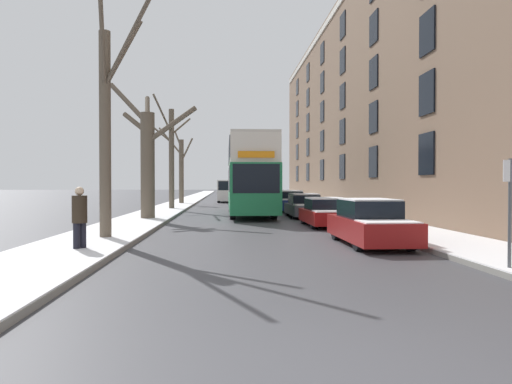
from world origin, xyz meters
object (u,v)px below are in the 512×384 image
(bare_tree_left_1, at_px, (147,155))
(parked_car_3, at_px, (290,202))
(oncoming_van, at_px, (227,190))
(bare_tree_left_3, at_px, (181,168))
(street_sign_post, at_px, (510,208))
(double_decker_bus, at_px, (250,173))
(parked_car_2, at_px, (304,206))
(parked_car_1, at_px, (326,213))
(pedestrian_left_sidewalk, at_px, (80,217))
(bare_tree_left_2, at_px, (171,155))
(parked_car_0, at_px, (370,223))
(bare_tree_left_0, at_px, (107,125))

(bare_tree_left_1, distance_m, parked_car_3, 11.60)
(parked_car_3, bearing_deg, oncoming_van, 104.01)
(bare_tree_left_3, xyz_separation_m, street_sign_post, (9.85, -33.35, -1.97))
(parked_car_3, bearing_deg, double_decker_bus, -129.52)
(parked_car_2, distance_m, street_sign_post, 16.60)
(parked_car_1, distance_m, street_sign_post, 11.12)
(parked_car_1, distance_m, pedestrian_left_sidewalk, 11.21)
(oncoming_van, bearing_deg, bare_tree_left_3, -125.84)
(bare_tree_left_2, distance_m, parked_car_0, 21.18)
(bare_tree_left_3, distance_m, street_sign_post, 34.83)
(bare_tree_left_1, height_order, double_decker_bus, bare_tree_left_1)
(bare_tree_left_3, height_order, oncoming_van, bare_tree_left_3)
(bare_tree_left_1, xyz_separation_m, parked_car_0, (8.39, -9.78, -2.68))
(bare_tree_left_2, distance_m, oncoming_van, 15.97)
(oncoming_van, bearing_deg, parked_car_0, -82.95)
(parked_car_1, xyz_separation_m, street_sign_post, (1.34, -11.02, 0.77))
(parked_car_3, relative_size, oncoming_van, 0.85)
(parked_car_1, relative_size, pedestrian_left_sidewalk, 2.23)
(parked_car_0, bearing_deg, parked_car_2, 90.00)
(parked_car_1, bearing_deg, pedestrian_left_sidewalk, -137.74)
(bare_tree_left_2, bearing_deg, oncoming_van, 75.02)
(bare_tree_left_1, relative_size, bare_tree_left_3, 1.01)
(parked_car_1, height_order, street_sign_post, street_sign_post)
(bare_tree_left_1, height_order, bare_tree_left_2, bare_tree_left_2)
(bare_tree_left_0, height_order, bare_tree_left_1, bare_tree_left_0)
(parked_car_0, relative_size, parked_car_2, 1.01)
(double_decker_bus, bearing_deg, bare_tree_left_3, 110.68)
(bare_tree_left_2, relative_size, oncoming_van, 1.46)
(parked_car_2, xyz_separation_m, pedestrian_left_sidewalk, (-8.29, -13.04, 0.36))
(double_decker_bus, relative_size, parked_car_2, 2.67)
(bare_tree_left_2, xyz_separation_m, bare_tree_left_3, (-0.19, 9.31, -0.62))
(bare_tree_left_3, bearing_deg, parked_car_1, -69.13)
(bare_tree_left_2, relative_size, pedestrian_left_sidewalk, 4.41)
(bare_tree_left_1, xyz_separation_m, double_decker_bus, (5.44, 3.98, -0.78))
(bare_tree_left_1, xyz_separation_m, parked_car_2, (8.39, 1.90, -2.71))
(oncoming_van, relative_size, pedestrian_left_sidewalk, 3.01)
(parked_car_3, distance_m, oncoming_van, 17.60)
(parked_car_3, distance_m, street_sign_post, 22.23)
(parked_car_2, bearing_deg, parked_car_0, -90.00)
(parked_car_1, bearing_deg, bare_tree_left_0, -148.77)
(pedestrian_left_sidewalk, height_order, street_sign_post, street_sign_post)
(pedestrian_left_sidewalk, bearing_deg, parked_car_3, -164.64)
(bare_tree_left_3, relative_size, parked_car_1, 1.80)
(parked_car_1, xyz_separation_m, parked_car_2, (0.00, 5.51, 0.03))
(double_decker_bus, xyz_separation_m, parked_car_0, (2.95, -13.76, -1.90))
(parked_car_1, bearing_deg, bare_tree_left_3, 110.87)
(bare_tree_left_0, distance_m, double_decker_bus, 13.69)
(bare_tree_left_3, bearing_deg, street_sign_post, -73.54)
(double_decker_bus, distance_m, parked_car_1, 8.37)
(bare_tree_left_0, distance_m, oncoming_van, 33.54)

